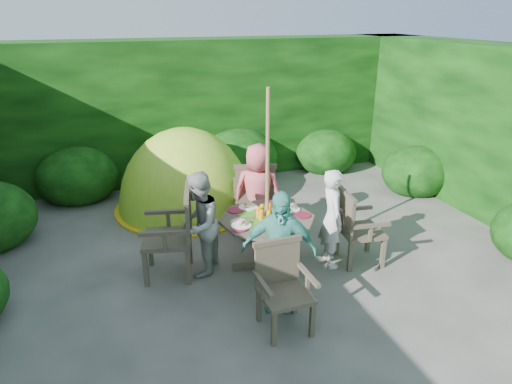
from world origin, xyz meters
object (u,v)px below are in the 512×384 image
object	(u,v)px
garden_chair_left	(175,232)
child_right	(332,218)
garden_chair_right	(355,226)
garden_chair_back	(255,195)
child_left	(199,225)
dome_tent	(187,207)
parasol_pole	(267,184)
child_back	(258,193)
patio_table	(267,226)
child_front	(279,251)
garden_chair_front	(282,285)

from	to	relation	value
garden_chair_left	child_right	bearing A→B (deg)	91.57
garden_chair_right	child_right	distance (m)	0.32
garden_chair_back	child_left	world-z (taller)	child_left
child_left	garden_chair_left	bearing A→B (deg)	-72.27
dome_tent	child_left	bearing A→B (deg)	-81.64
parasol_pole	child_back	world-z (taller)	parasol_pole
patio_table	child_right	bearing A→B (deg)	-11.44
patio_table	child_front	world-z (taller)	child_front
child_back	child_right	bearing A→B (deg)	152.30
parasol_pole	garden_chair_left	world-z (taller)	parasol_pole
child_back	dome_tent	distance (m)	1.70
garden_chair_back	child_front	bearing A→B (deg)	93.83
garden_chair_front	child_front	world-z (taller)	child_front
child_right	child_left	bearing A→B (deg)	89.29
patio_table	child_back	distance (m)	0.81
garden_chair_left	child_right	size ratio (longest dim) A/B	0.84
patio_table	child_right	size ratio (longest dim) A/B	1.10
child_front	child_back	bearing A→B (deg)	103.57
garden_chair_right	child_back	xyz separation A→B (m)	(-0.92, 1.01, 0.18)
garden_chair_right	parasol_pole	bearing A→B (deg)	85.72
child_left	garden_chair_right	bearing A→B (deg)	107.08
garden_chair_back	child_back	world-z (taller)	child_back
patio_table	garden_chair_right	world-z (taller)	garden_chair_right
patio_table	child_back	xyz separation A→B (m)	(0.15, 0.78, 0.11)
garden_chair_left	dome_tent	world-z (taller)	dome_tent
child_back	garden_chair_left	bearing A→B (deg)	53.73
child_right	garden_chair_back	bearing A→B (deg)	35.70
garden_chair_left	child_left	world-z (taller)	child_left
garden_chair_front	child_left	size ratio (longest dim) A/B	0.68
garden_chair_front	dome_tent	bearing A→B (deg)	94.81
patio_table	parasol_pole	distance (m)	0.53
patio_table	child_front	xyz separation A→B (m)	(-0.16, -0.78, 0.10)
garden_chair_back	child_right	xyz separation A→B (m)	(0.57, -1.23, 0.09)
child_right	child_front	bearing A→B (deg)	134.29
garden_chair_right	garden_chair_front	world-z (taller)	garden_chair_right
dome_tent	child_right	bearing A→B (deg)	-45.34
garden_chair_back	child_front	distance (m)	1.90
dome_tent	child_back	bearing A→B (deg)	-47.66
parasol_pole	garden_chair_back	xyz separation A→B (m)	(0.21, 1.07, -0.57)
child_front	dome_tent	bearing A→B (deg)	123.05
parasol_pole	child_front	xyz separation A→B (m)	(-0.16, -0.78, -0.44)
patio_table	child_left	world-z (taller)	child_left
garden_chair_right	child_right	size ratio (longest dim) A/B	0.75
child_left	child_front	xyz separation A→B (m)	(0.63, -0.94, 0.03)
garden_chair_right	child_back	bearing A→B (deg)	49.76
garden_chair_left	dome_tent	distance (m)	2.09
parasol_pole	child_left	xyz separation A→B (m)	(-0.78, 0.16, -0.47)
garden_chair_left	garden_chair_front	distance (m)	1.54
patio_table	dome_tent	distance (m)	2.31
child_right	parasol_pole	bearing A→B (deg)	89.29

